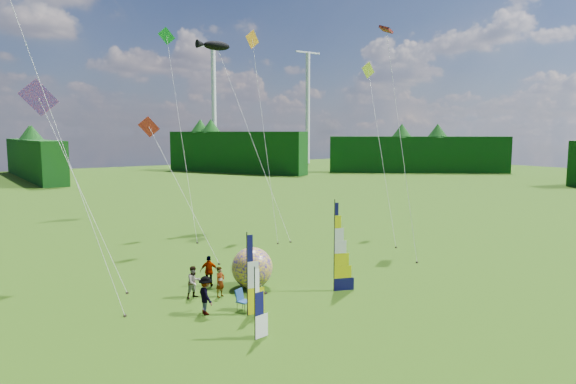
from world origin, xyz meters
TOP-DOWN VIEW (x-y plane):
  - ground at (0.00, 0.00)m, footprint 220.00×220.00m
  - treeline_ring at (0.00, 0.00)m, footprint 210.00×210.00m
  - turbine_left at (70.00, 95.00)m, footprint 8.00×1.20m
  - turbine_right at (45.00, 102.00)m, footprint 8.00×1.20m
  - feather_banner_main at (1.24, 2.83)m, footprint 1.27×0.57m
  - side_banner_left at (-4.51, 2.37)m, footprint 1.07×0.32m
  - side_banner_far at (-5.74, -0.31)m, footprint 0.91×0.23m
  - bol_inflatable at (-2.05, 5.97)m, footprint 2.90×2.90m
  - spectator_a at (-4.25, 5.58)m, footprint 0.69×0.57m
  - spectator_b at (-5.46, 6.22)m, footprint 0.88×0.54m
  - spectator_c at (-6.04, 3.65)m, footprint 0.54×1.23m
  - spectator_d at (-3.89, 7.58)m, footprint 1.09×0.91m
  - camp_chair at (-4.32, 3.04)m, footprint 0.80×0.80m
  - kite_whale at (6.66, 20.52)m, footprint 7.95×15.92m
  - kite_rainbow_delta at (-9.46, 12.23)m, footprint 6.70×10.46m
  - kite_parafoil at (11.47, 7.65)m, footprint 10.67×12.33m
  - small_kite_red at (-2.06, 15.27)m, footprint 5.89×10.73m
  - small_kite_orange at (6.46, 17.92)m, footprint 6.82×10.48m
  - small_kite_yellow at (13.93, 11.96)m, footprint 7.06×10.32m
  - small_kite_pink at (-11.12, 8.55)m, footprint 7.28×9.30m
  - small_kite_green at (1.17, 22.64)m, footprint 5.85×11.92m

SIDE VIEW (x-z plane):
  - ground at x=0.00m, z-range 0.00..0.00m
  - camp_chair at x=-4.32m, z-range 0.00..1.06m
  - spectator_a at x=-4.25m, z-range 0.00..1.62m
  - spectator_b at x=-5.46m, z-range 0.00..1.70m
  - spectator_d at x=-3.89m, z-range 0.00..1.75m
  - spectator_c at x=-6.04m, z-range 0.00..1.85m
  - bol_inflatable at x=-2.05m, z-range 0.00..2.29m
  - side_banner_far at x=-5.74m, z-range 0.00..3.02m
  - side_banner_left at x=-4.51m, z-range 0.00..3.88m
  - feather_banner_main at x=1.24m, z-range 0.00..4.88m
  - treeline_ring at x=0.00m, z-range 0.00..8.00m
  - small_kite_red at x=-2.06m, z-range 0.00..10.32m
  - kite_rainbow_delta at x=-9.46m, z-range 0.00..12.46m
  - small_kite_yellow at x=13.93m, z-range 0.00..15.27m
  - small_kite_pink at x=-11.12m, z-range 0.00..17.74m
  - small_kite_orange at x=6.46m, z-range 0.00..17.99m
  - kite_parafoil at x=11.47m, z-range 0.00..18.31m
  - kite_whale at x=6.66m, z-range 0.00..18.34m
  - small_kite_green at x=1.17m, z-range 0.00..18.49m
  - turbine_left at x=70.00m, z-range 0.00..30.00m
  - turbine_right at x=45.00m, z-range 0.00..30.00m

